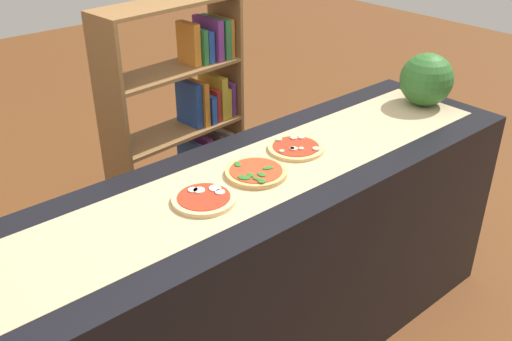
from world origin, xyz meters
name	(u,v)px	position (x,y,z in m)	size (l,w,h in m)	color
counter	(256,272)	(0.00, 0.00, 0.47)	(2.50, 0.68, 0.94)	black
parchment_paper	(256,175)	(0.00, 0.00, 0.94)	(2.33, 0.43, 0.00)	tan
pizza_mozzarella_0	(204,198)	(-0.26, -0.02, 0.95)	(0.23, 0.23, 0.02)	#E5C17F
pizza_spinach_1	(256,172)	(0.00, 0.00, 0.96)	(0.24, 0.24, 0.03)	tan
pizza_mushroom_2	(296,148)	(0.26, 0.05, 0.95)	(0.23, 0.23, 0.02)	#DBB26B
watermelon	(426,80)	(1.08, 0.01, 1.07)	(0.25, 0.25, 0.25)	#2D6628
bookshelf	(192,124)	(0.39, 1.00, 0.70)	(0.81, 0.33, 1.39)	brown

